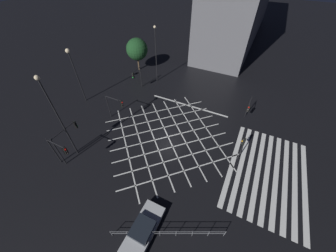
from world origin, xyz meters
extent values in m
plane|color=black|center=(0.00, 0.00, 0.00)|extent=(200.00, 200.00, 0.00)
cube|color=silver|center=(0.00, -8.29, 0.00)|extent=(11.99, 0.50, 0.01)
cube|color=silver|center=(0.00, -9.19, 0.00)|extent=(11.99, 0.50, 0.01)
cube|color=silver|center=(0.00, -10.09, 0.00)|extent=(11.99, 0.50, 0.01)
cube|color=silver|center=(0.00, -10.99, 0.00)|extent=(11.99, 0.50, 0.01)
cube|color=silver|center=(0.00, -11.89, 0.00)|extent=(11.99, 0.50, 0.01)
cube|color=silver|center=(0.00, -12.79, 0.00)|extent=(11.99, 0.50, 0.01)
cube|color=silver|center=(0.00, -13.69, 0.00)|extent=(11.99, 0.50, 0.01)
cube|color=silver|center=(0.00, -14.59, 0.00)|extent=(11.99, 0.50, 0.01)
cube|color=silver|center=(0.00, -15.49, 0.00)|extent=(11.99, 0.50, 0.01)
cube|color=silver|center=(3.77, -3.77, 0.00)|extent=(10.46, 10.46, 0.01)
cube|color=silver|center=(-3.77, -3.77, 0.00)|extent=(10.46, 10.46, 0.01)
cube|color=silver|center=(2.51, -2.51, 0.00)|extent=(10.46, 10.46, 0.01)
cube|color=silver|center=(-2.51, -2.51, 0.00)|extent=(10.46, 10.46, 0.01)
cube|color=silver|center=(1.26, -1.26, 0.00)|extent=(10.46, 10.46, 0.01)
cube|color=silver|center=(-1.26, -1.26, 0.00)|extent=(10.46, 10.46, 0.01)
cube|color=silver|center=(0.00, 0.00, 0.00)|extent=(10.46, 10.46, 0.01)
cube|color=silver|center=(0.00, 0.00, 0.00)|extent=(10.46, 10.46, 0.01)
cube|color=silver|center=(-1.26, 1.26, 0.00)|extent=(10.46, 10.46, 0.01)
cube|color=silver|center=(1.26, 1.26, 0.00)|extent=(10.46, 10.46, 0.01)
cube|color=silver|center=(-2.51, 2.51, 0.00)|extent=(10.46, 10.46, 0.01)
cube|color=silver|center=(2.51, 2.51, 0.00)|extent=(10.46, 10.46, 0.01)
cube|color=silver|center=(-3.77, 3.77, 0.00)|extent=(10.46, 10.46, 0.01)
cube|color=silver|center=(3.77, 3.77, 0.00)|extent=(10.46, 10.46, 0.01)
cube|color=silver|center=(7.16, 0.00, 0.00)|extent=(0.30, 11.99, 0.01)
cube|color=black|center=(57.51, 5.03, 2.00)|extent=(1.40, 0.06, 1.80)
cube|color=black|center=(53.86, 5.03, 2.00)|extent=(1.40, 0.06, 1.80)
cube|color=black|center=(50.20, 5.03, 2.00)|extent=(1.40, 0.06, 1.80)
cube|color=beige|center=(46.54, 5.03, 2.00)|extent=(1.40, 0.06, 1.80)
cube|color=beige|center=(42.88, 5.03, 2.00)|extent=(1.40, 0.06, 1.80)
cube|color=black|center=(39.22, 5.03, 2.00)|extent=(1.40, 0.06, 1.80)
cube|color=black|center=(35.56, 5.03, 2.00)|extent=(1.40, 0.06, 1.80)
cube|color=beige|center=(31.91, 5.03, 2.00)|extent=(1.40, 0.06, 1.80)
cube|color=beige|center=(28.25, 5.03, 2.00)|extent=(1.40, 0.06, 1.80)
cube|color=black|center=(24.59, 5.03, 2.00)|extent=(1.40, 0.06, 1.80)
cube|color=black|center=(20.93, 5.03, 2.00)|extent=(1.40, 0.06, 1.80)
cube|color=black|center=(53.86, 5.03, 5.27)|extent=(1.40, 0.06, 1.80)
cube|color=beige|center=(50.20, 5.03, 5.27)|extent=(1.40, 0.06, 1.80)
cube|color=black|center=(46.54, 5.03, 5.27)|extent=(1.40, 0.06, 1.80)
cube|color=beige|center=(42.88, 5.03, 5.27)|extent=(1.40, 0.06, 1.80)
cube|color=beige|center=(39.22, 5.03, 5.27)|extent=(1.40, 0.06, 1.80)
cube|color=beige|center=(35.56, 5.03, 5.27)|extent=(1.40, 0.06, 1.80)
cube|color=black|center=(31.91, 5.03, 5.27)|extent=(1.40, 0.06, 1.80)
cube|color=black|center=(28.25, 5.03, 5.27)|extent=(1.40, 0.06, 1.80)
cube|color=beige|center=(24.59, 5.03, 5.27)|extent=(1.40, 0.06, 1.80)
cube|color=black|center=(20.93, 5.03, 5.27)|extent=(1.40, 0.06, 1.80)
cube|color=black|center=(35.56, 5.03, 8.54)|extent=(1.40, 0.06, 1.80)
cube|color=black|center=(31.91, 5.03, 8.54)|extent=(1.40, 0.06, 1.80)
cube|color=beige|center=(28.25, 5.03, 8.54)|extent=(1.40, 0.06, 1.80)
cube|color=beige|center=(24.59, 5.03, 8.54)|extent=(1.40, 0.06, 1.80)
cube|color=black|center=(20.93, 5.03, 8.54)|extent=(1.40, 0.06, 1.80)
cylinder|color=black|center=(8.60, 9.25, 1.86)|extent=(0.11, 0.11, 3.71)
cylinder|color=black|center=(7.57, 9.25, 3.56)|extent=(2.05, 0.09, 0.09)
cube|color=black|center=(6.55, 9.25, 3.11)|extent=(0.16, 0.28, 0.90)
sphere|color=black|center=(6.44, 9.25, 3.41)|extent=(0.18, 0.18, 0.18)
sphere|color=black|center=(6.44, 9.25, 3.11)|extent=(0.18, 0.18, 0.18)
sphere|color=green|center=(6.44, 9.25, 2.81)|extent=(0.18, 0.18, 0.18)
cube|color=black|center=(6.64, 9.25, 3.11)|extent=(0.02, 0.36, 0.98)
cylinder|color=black|center=(8.40, -8.11, 1.66)|extent=(0.11, 0.11, 3.31)
cylinder|color=black|center=(7.47, -8.11, 3.16)|extent=(1.86, 0.09, 0.09)
cube|color=black|center=(6.54, -8.11, 2.71)|extent=(0.16, 0.28, 0.90)
sphere|color=red|center=(6.43, -8.11, 3.01)|extent=(0.18, 0.18, 0.18)
sphere|color=black|center=(6.43, -8.11, 2.71)|extent=(0.18, 0.18, 0.18)
sphere|color=black|center=(6.43, -8.11, 2.41)|extent=(0.18, 0.18, 0.18)
cube|color=black|center=(6.63, -8.11, 2.71)|extent=(0.02, 0.36, 0.98)
cylinder|color=black|center=(-8.77, 9.10, 1.95)|extent=(0.11, 0.11, 3.91)
cylinder|color=black|center=(-8.77, 7.90, 3.76)|extent=(0.09, 2.39, 0.09)
cube|color=black|center=(-8.77, 6.71, 3.31)|extent=(0.28, 0.16, 0.90)
sphere|color=red|center=(-8.77, 6.60, 3.61)|extent=(0.18, 0.18, 0.18)
sphere|color=black|center=(-8.77, 6.60, 3.31)|extent=(0.18, 0.18, 0.18)
sphere|color=black|center=(-8.77, 6.60, 3.01)|extent=(0.18, 0.18, 0.18)
cube|color=black|center=(-8.77, 6.80, 3.31)|extent=(0.36, 0.02, 0.98)
cylinder|color=black|center=(-0.09, 8.98, 1.84)|extent=(0.11, 0.11, 3.68)
cylinder|color=black|center=(-0.09, 7.74, 3.53)|extent=(0.09, 2.49, 0.09)
cube|color=black|center=(-0.09, 6.49, 3.08)|extent=(0.28, 0.16, 0.90)
sphere|color=red|center=(-0.09, 6.38, 3.38)|extent=(0.18, 0.18, 0.18)
sphere|color=black|center=(-0.09, 6.38, 3.08)|extent=(0.18, 0.18, 0.18)
sphere|color=black|center=(-0.09, 6.38, 2.78)|extent=(0.18, 0.18, 0.18)
cube|color=black|center=(-0.09, 6.58, 3.08)|extent=(0.36, 0.02, 0.98)
cylinder|color=black|center=(-8.70, 8.45, 2.06)|extent=(0.11, 0.11, 4.12)
cylinder|color=black|center=(-7.23, 8.45, 3.97)|extent=(2.95, 0.09, 0.09)
cube|color=black|center=(-5.76, 8.45, 3.52)|extent=(0.16, 0.28, 0.90)
sphere|color=black|center=(-5.65, 8.45, 3.82)|extent=(0.18, 0.18, 0.18)
sphere|color=black|center=(-5.65, 8.45, 3.52)|extent=(0.18, 0.18, 0.18)
sphere|color=green|center=(-5.65, 8.45, 3.22)|extent=(0.18, 0.18, 0.18)
cube|color=black|center=(-5.85, 8.45, 3.52)|extent=(0.02, 0.36, 0.98)
cylinder|color=black|center=(0.42, -8.66, 1.72)|extent=(0.11, 0.11, 3.43)
cube|color=black|center=(0.42, -8.53, 2.93)|extent=(0.28, 0.16, 0.90)
sphere|color=black|center=(0.42, -8.41, 3.23)|extent=(0.18, 0.18, 0.18)
sphere|color=orange|center=(0.42, -8.41, 2.93)|extent=(0.18, 0.18, 0.18)
sphere|color=black|center=(0.42, -8.41, 2.63)|extent=(0.18, 0.18, 0.18)
cube|color=black|center=(0.42, -8.62, 2.93)|extent=(0.36, 0.02, 0.98)
cylinder|color=black|center=(1.29, 15.02, 3.82)|extent=(0.14, 0.14, 7.65)
sphere|color=#F9E0B2|center=(1.29, 15.02, 7.82)|extent=(0.60, 0.60, 0.60)
cylinder|color=black|center=(11.49, 7.83, 4.39)|extent=(0.14, 0.14, 8.79)
sphere|color=#F9E0B2|center=(11.49, 7.83, 8.91)|extent=(0.42, 0.42, 0.42)
cylinder|color=black|center=(-7.01, 8.41, 4.88)|extent=(0.14, 0.14, 9.75)
sphere|color=#F9E0B2|center=(-7.01, 8.41, 9.88)|extent=(0.43, 0.43, 0.43)
cylinder|color=brown|center=(13.62, 12.99, 1.25)|extent=(0.30, 0.30, 2.49)
sphere|color=#19421E|center=(13.62, 12.99, 3.95)|extent=(3.88, 3.88, 3.88)
cube|color=#B7BABC|center=(-10.78, -3.00, 0.47)|extent=(4.59, 1.86, 0.54)
cube|color=black|center=(-10.89, -3.00, 0.96)|extent=(1.93, 1.64, 0.43)
sphere|color=white|center=(-8.54, -2.42, 0.41)|extent=(0.16, 0.16, 0.16)
sphere|color=white|center=(-8.54, -3.58, 0.41)|extent=(0.16, 0.16, 0.16)
cylinder|color=black|center=(-9.36, -2.19, 0.33)|extent=(0.66, 0.20, 0.66)
cylinder|color=black|center=(-9.36, -3.81, 0.33)|extent=(0.66, 0.20, 0.66)
cylinder|color=black|center=(-12.20, -2.19, 0.33)|extent=(0.66, 0.20, 0.66)
cylinder|color=gray|center=(-12.24, -0.79, 0.53)|extent=(0.05, 0.05, 1.05)
cylinder|color=gray|center=(-11.65, -1.99, 0.53)|extent=(0.05, 0.05, 1.05)
cylinder|color=gray|center=(-11.06, -3.20, 0.53)|extent=(0.05, 0.05, 1.05)
cylinder|color=gray|center=(-10.47, -4.40, 0.53)|extent=(0.05, 0.05, 1.05)
cylinder|color=gray|center=(-9.88, -5.60, 0.53)|extent=(0.05, 0.05, 1.05)
cylinder|color=gray|center=(-9.29, -6.80, 0.53)|extent=(0.05, 0.05, 1.05)
cylinder|color=gray|center=(-8.70, -8.00, 0.53)|extent=(0.05, 0.05, 1.05)
cylinder|color=gray|center=(-8.11, -9.20, 0.53)|extent=(0.05, 0.05, 1.05)
cylinder|color=gray|center=(-10.17, -5.00, 1.01)|extent=(4.16, 8.42, 0.04)
cylinder|color=gray|center=(-10.17, -5.00, 0.58)|extent=(4.16, 8.42, 0.04)
camera|label=1|loc=(-14.53, -7.14, 17.62)|focal=20.00mm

